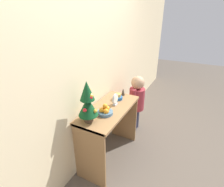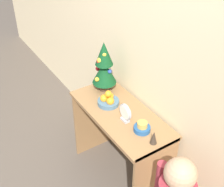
{
  "view_description": "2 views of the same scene",
  "coord_description": "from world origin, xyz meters",
  "px_view_note": "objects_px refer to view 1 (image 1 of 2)",
  "views": [
    {
      "loc": [
        -1.64,
        -0.67,
        1.82
      ],
      "look_at": [
        -0.0,
        0.18,
        0.97
      ],
      "focal_mm": 28.0,
      "sensor_mm": 36.0,
      "label": 1
    },
    {
      "loc": [
        1.6,
        -0.89,
        2.32
      ],
      "look_at": [
        -0.07,
        0.19,
        0.92
      ],
      "focal_mm": 50.0,
      "sensor_mm": 36.0,
      "label": 2
    }
  ],
  "objects_px": {
    "desk_clock": "(115,100)",
    "fruit_bowl": "(105,111)",
    "singing_bowl": "(118,97)",
    "child_figure": "(137,98)",
    "mini_tree": "(88,102)",
    "figurine": "(123,92)"
  },
  "relations": [
    {
      "from": "desk_clock",
      "to": "child_figure",
      "type": "height_order",
      "value": "child_figure"
    },
    {
      "from": "singing_bowl",
      "to": "child_figure",
      "type": "height_order",
      "value": "child_figure"
    },
    {
      "from": "singing_bowl",
      "to": "figurine",
      "type": "xyz_separation_m",
      "value": [
        0.15,
        -0.01,
        0.02
      ]
    },
    {
      "from": "singing_bowl",
      "to": "figurine",
      "type": "distance_m",
      "value": 0.15
    },
    {
      "from": "singing_bowl",
      "to": "fruit_bowl",
      "type": "bearing_deg",
      "value": -175.1
    },
    {
      "from": "desk_clock",
      "to": "mini_tree",
      "type": "bearing_deg",
      "value": 168.41
    },
    {
      "from": "mini_tree",
      "to": "fruit_bowl",
      "type": "distance_m",
      "value": 0.29
    },
    {
      "from": "mini_tree",
      "to": "singing_bowl",
      "type": "height_order",
      "value": "mini_tree"
    },
    {
      "from": "desk_clock",
      "to": "fruit_bowl",
      "type": "bearing_deg",
      "value": 178.72
    },
    {
      "from": "mini_tree",
      "to": "singing_bowl",
      "type": "relative_size",
      "value": 3.64
    },
    {
      "from": "singing_bowl",
      "to": "child_figure",
      "type": "distance_m",
      "value": 0.56
    },
    {
      "from": "fruit_bowl",
      "to": "singing_bowl",
      "type": "distance_m",
      "value": 0.41
    },
    {
      "from": "child_figure",
      "to": "singing_bowl",
      "type": "bearing_deg",
      "value": 168.92
    },
    {
      "from": "mini_tree",
      "to": "figurine",
      "type": "distance_m",
      "value": 0.78
    },
    {
      "from": "mini_tree",
      "to": "fruit_bowl",
      "type": "xyz_separation_m",
      "value": [
        0.2,
        -0.09,
        -0.19
      ]
    },
    {
      "from": "figurine",
      "to": "child_figure",
      "type": "xyz_separation_m",
      "value": [
        0.36,
        -0.09,
        -0.24
      ]
    },
    {
      "from": "fruit_bowl",
      "to": "desk_clock",
      "type": "xyz_separation_m",
      "value": [
        0.25,
        -0.01,
        0.04
      ]
    },
    {
      "from": "fruit_bowl",
      "to": "figurine",
      "type": "height_order",
      "value": "fruit_bowl"
    },
    {
      "from": "mini_tree",
      "to": "desk_clock",
      "type": "distance_m",
      "value": 0.49
    },
    {
      "from": "singing_bowl",
      "to": "desk_clock",
      "type": "relative_size",
      "value": 0.82
    },
    {
      "from": "mini_tree",
      "to": "fruit_bowl",
      "type": "relative_size",
      "value": 2.56
    },
    {
      "from": "desk_clock",
      "to": "singing_bowl",
      "type": "bearing_deg",
      "value": 14.2
    }
  ]
}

